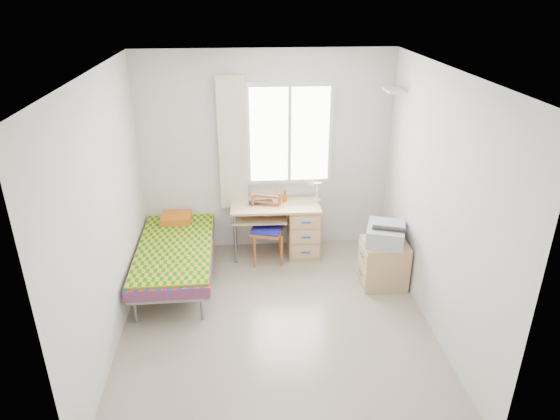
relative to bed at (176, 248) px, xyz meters
The scene contains 17 objects.
floor 1.56m from the bed, 41.37° to the right, with size 3.50×3.50×0.00m, color #BCAD93.
ceiling 2.67m from the bed, 41.37° to the right, with size 3.50×3.50×0.00m, color white.
wall_back 1.63m from the bed, 33.61° to the left, with size 3.20×3.20×0.00m, color silver.
wall_left 1.43m from the bed, 115.12° to the right, with size 3.50×3.50×0.00m, color silver.
wall_right 3.05m from the bed, 20.05° to the right, with size 3.50×3.50×0.00m, color silver.
window 1.98m from the bed, 26.99° to the left, with size 1.10×0.04×1.30m.
curtain 1.44m from the bed, 43.78° to the left, with size 0.35×0.05×1.70m, color beige.
floating_shelf 3.18m from the bed, ahead, with size 0.20×0.32×0.03m, color white.
bed is the anchor object (origin of this frame).
desk 1.60m from the bed, 17.06° to the left, with size 1.14×0.54×0.71m.
chair 1.18m from the bed, 17.27° to the left, with size 0.47×0.47×0.88m.
cabinet 2.48m from the bed, ahead, with size 0.52×0.46×0.56m.
printer 2.49m from the bed, ahead, with size 0.55×0.59×0.21m.
laptop 1.21m from the bed, 24.91° to the left, with size 0.31×0.20×0.02m, color black.
pen_cup 1.52m from the bed, 23.23° to the left, with size 0.07×0.07×0.09m, color orange.
task_lamp 1.85m from the bed, 14.30° to the left, with size 0.21×0.31×0.36m.
book 1.19m from the bed, 25.42° to the left, with size 0.16×0.22×0.02m, color gray.
Camera 1 is at (-0.31, -4.35, 3.28)m, focal length 32.00 mm.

